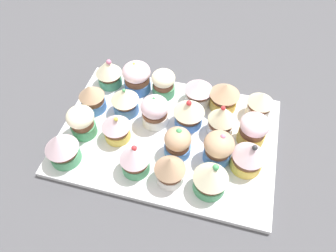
{
  "coord_description": "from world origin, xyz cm",
  "views": [
    {
      "loc": [
        -10.2,
        38.7,
        56.76
      ],
      "look_at": [
        0.0,
        0.0,
        4.2
      ],
      "focal_mm": 34.18,
      "sensor_mm": 36.0,
      "label": 1
    }
  ],
  "objects_px": {
    "cupcake_6": "(253,129)",
    "cupcake_20": "(62,147)",
    "cupcake_15": "(116,127)",
    "cupcake_19": "(135,159)",
    "cupcake_7": "(222,120)",
    "cupcake_8": "(189,112)",
    "cupcake_3": "(163,83)",
    "baking_tray": "(168,136)",
    "cupcake_18": "(170,169)",
    "cupcake_17": "(211,178)",
    "cupcake_14": "(178,143)",
    "cupcake_4": "(137,77)",
    "cupcake_10": "(125,100)",
    "cupcake_11": "(92,97)",
    "cupcake_2": "(199,90)",
    "cupcake_16": "(82,121)",
    "cupcake_12": "(249,156)",
    "cupcake_9": "(155,111)",
    "cupcake_13": "(218,148)",
    "cupcake_1": "(225,96)",
    "cupcake_5": "(109,72)",
    "cupcake_0": "(260,103)"
  },
  "relations": [
    {
      "from": "cupcake_6",
      "to": "cupcake_20",
      "type": "bearing_deg",
      "value": 21.69
    },
    {
      "from": "cupcake_15",
      "to": "cupcake_19",
      "type": "distance_m",
      "value": 0.09
    },
    {
      "from": "cupcake_7",
      "to": "cupcake_8",
      "type": "xyz_separation_m",
      "value": [
        0.07,
        -0.0,
        -0.0
      ]
    },
    {
      "from": "cupcake_3",
      "to": "cupcake_6",
      "type": "bearing_deg",
      "value": 158.64
    },
    {
      "from": "baking_tray",
      "to": "cupcake_18",
      "type": "distance_m",
      "value": 0.12
    },
    {
      "from": "cupcake_8",
      "to": "cupcake_19",
      "type": "xyz_separation_m",
      "value": [
        0.07,
        0.14,
        -0.0
      ]
    },
    {
      "from": "cupcake_17",
      "to": "cupcake_18",
      "type": "bearing_deg",
      "value": 0.81
    },
    {
      "from": "cupcake_6",
      "to": "cupcake_18",
      "type": "relative_size",
      "value": 0.97
    },
    {
      "from": "cupcake_14",
      "to": "cupcake_17",
      "type": "height_order",
      "value": "cupcake_17"
    },
    {
      "from": "cupcake_4",
      "to": "cupcake_15",
      "type": "height_order",
      "value": "cupcake_4"
    },
    {
      "from": "cupcake_10",
      "to": "cupcake_20",
      "type": "relative_size",
      "value": 0.92
    },
    {
      "from": "cupcake_11",
      "to": "cupcake_19",
      "type": "xyz_separation_m",
      "value": [
        -0.14,
        0.13,
        0.0
      ]
    },
    {
      "from": "cupcake_2",
      "to": "cupcake_3",
      "type": "xyz_separation_m",
      "value": [
        0.08,
        -0.0,
        0.0
      ]
    },
    {
      "from": "cupcake_11",
      "to": "cupcake_17",
      "type": "height_order",
      "value": "cupcake_17"
    },
    {
      "from": "cupcake_11",
      "to": "cupcake_16",
      "type": "xyz_separation_m",
      "value": [
        -0.01,
        0.07,
        0.0
      ]
    },
    {
      "from": "cupcake_7",
      "to": "cupcake_18",
      "type": "bearing_deg",
      "value": 61.89
    },
    {
      "from": "cupcake_6",
      "to": "cupcake_20",
      "type": "height_order",
      "value": "cupcake_20"
    },
    {
      "from": "cupcake_16",
      "to": "cupcake_18",
      "type": "height_order",
      "value": "cupcake_18"
    },
    {
      "from": "cupcake_3",
      "to": "cupcake_17",
      "type": "relative_size",
      "value": 0.86
    },
    {
      "from": "cupcake_4",
      "to": "cupcake_12",
      "type": "height_order",
      "value": "same"
    },
    {
      "from": "cupcake_9",
      "to": "cupcake_20",
      "type": "xyz_separation_m",
      "value": [
        0.15,
        0.14,
        0.01
      ]
    },
    {
      "from": "cupcake_6",
      "to": "cupcake_19",
      "type": "xyz_separation_m",
      "value": [
        0.21,
        0.13,
        -0.0
      ]
    },
    {
      "from": "cupcake_18",
      "to": "cupcake_12",
      "type": "bearing_deg",
      "value": -154.28
    },
    {
      "from": "cupcake_13",
      "to": "cupcake_12",
      "type": "bearing_deg",
      "value": 176.8
    },
    {
      "from": "cupcake_4",
      "to": "cupcake_20",
      "type": "height_order",
      "value": "cupcake_20"
    },
    {
      "from": "cupcake_1",
      "to": "baking_tray",
      "type": "bearing_deg",
      "value": 47.08
    },
    {
      "from": "cupcake_16",
      "to": "cupcake_17",
      "type": "bearing_deg",
      "value": 167.7
    },
    {
      "from": "cupcake_17",
      "to": "cupcake_8",
      "type": "bearing_deg",
      "value": -63.14
    },
    {
      "from": "baking_tray",
      "to": "cupcake_13",
      "type": "xyz_separation_m",
      "value": [
        -0.11,
        0.03,
        0.04
      ]
    },
    {
      "from": "cupcake_15",
      "to": "cupcake_7",
      "type": "bearing_deg",
      "value": -161.4
    },
    {
      "from": "cupcake_20",
      "to": "cupcake_6",
      "type": "bearing_deg",
      "value": -158.31
    },
    {
      "from": "cupcake_4",
      "to": "cupcake_11",
      "type": "height_order",
      "value": "cupcake_4"
    },
    {
      "from": "cupcake_5",
      "to": "cupcake_10",
      "type": "xyz_separation_m",
      "value": [
        -0.07,
        0.07,
        -0.0
      ]
    },
    {
      "from": "cupcake_5",
      "to": "cupcake_16",
      "type": "distance_m",
      "value": 0.15
    },
    {
      "from": "cupcake_20",
      "to": "cupcake_1",
      "type": "bearing_deg",
      "value": -142.45
    },
    {
      "from": "cupcake_6",
      "to": "cupcake_14",
      "type": "xyz_separation_m",
      "value": [
        0.14,
        0.07,
        -0.0
      ]
    },
    {
      "from": "cupcake_7",
      "to": "cupcake_17",
      "type": "relative_size",
      "value": 1.03
    },
    {
      "from": "cupcake_7",
      "to": "cupcake_15",
      "type": "distance_m",
      "value": 0.22
    },
    {
      "from": "cupcake_15",
      "to": "cupcake_1",
      "type": "bearing_deg",
      "value": -145.18
    },
    {
      "from": "cupcake_2",
      "to": "cupcake_4",
      "type": "bearing_deg",
      "value": -0.51
    },
    {
      "from": "cupcake_17",
      "to": "cupcake_19",
      "type": "distance_m",
      "value": 0.15
    },
    {
      "from": "cupcake_5",
      "to": "cupcake_19",
      "type": "height_order",
      "value": "same"
    },
    {
      "from": "cupcake_1",
      "to": "cupcake_5",
      "type": "xyz_separation_m",
      "value": [
        0.27,
        -0.0,
        -0.0
      ]
    },
    {
      "from": "cupcake_2",
      "to": "cupcake_6",
      "type": "xyz_separation_m",
      "value": [
        -0.13,
        0.08,
        0.0
      ]
    },
    {
      "from": "cupcake_7",
      "to": "cupcake_16",
      "type": "relative_size",
      "value": 1.13
    },
    {
      "from": "cupcake_16",
      "to": "cupcake_2",
      "type": "bearing_deg",
      "value": -145.03
    },
    {
      "from": "cupcake_2",
      "to": "cupcake_7",
      "type": "relative_size",
      "value": 0.82
    },
    {
      "from": "cupcake_2",
      "to": "cupcake_10",
      "type": "xyz_separation_m",
      "value": [
        0.15,
        0.07,
        0.0
      ]
    },
    {
      "from": "cupcake_0",
      "to": "cupcake_18",
      "type": "bearing_deg",
      "value": 54.59
    },
    {
      "from": "cupcake_4",
      "to": "cupcake_5",
      "type": "bearing_deg",
      "value": -0.04
    }
  ]
}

